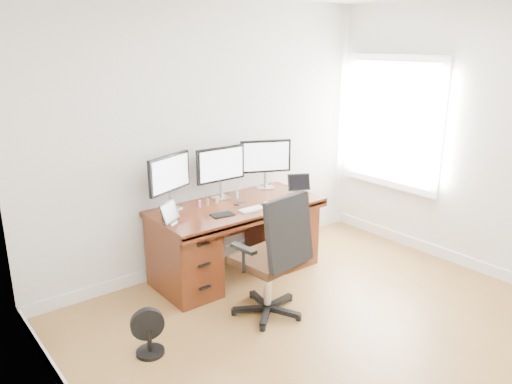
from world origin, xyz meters
TOP-DOWN VIEW (x-y plane):
  - ground at (0.00, 0.00)m, footprint 4.50×4.50m
  - back_wall at (0.00, 2.25)m, footprint 4.00×0.10m
  - desk at (0.00, 1.83)m, footprint 1.70×0.80m
  - office_chair at (-0.24, 0.98)m, footprint 0.66×0.65m
  - floor_fan at (-1.33, 1.12)m, footprint 0.26×0.22m
  - monitor_left at (-0.58, 2.07)m, footprint 0.52×0.23m
  - monitor_center at (-0.00, 2.07)m, footprint 0.55×0.14m
  - monitor_right at (0.58, 2.07)m, footprint 0.51×0.26m
  - tablet_left at (-0.76, 1.75)m, footprint 0.24×0.18m
  - tablet_right at (0.79, 1.75)m, footprint 0.24×0.17m
  - keyboard at (0.01, 1.58)m, footprint 0.25×0.11m
  - trackpad at (0.28, 1.60)m, footprint 0.17×0.17m
  - drawing_tablet at (-0.29, 1.63)m, footprint 0.23×0.16m
  - phone at (0.03, 1.80)m, footprint 0.13×0.10m
  - figurine_pink at (-0.33, 1.95)m, footprint 0.03×0.03m
  - figurine_brown at (-0.25, 1.95)m, footprint 0.03×0.03m
  - figurine_orange at (-0.14, 1.95)m, footprint 0.03×0.03m
  - figurine_blue at (0.11, 1.95)m, footprint 0.03×0.03m

SIDE VIEW (x-z plane):
  - ground at x=0.00m, z-range 0.00..0.00m
  - floor_fan at x=-1.33m, z-range -0.01..0.37m
  - office_chair at x=-0.24m, z-range -0.19..0.92m
  - desk at x=0.00m, z-range 0.03..0.78m
  - trackpad at x=0.28m, z-range 0.75..0.76m
  - drawing_tablet at x=-0.29m, z-range 0.75..0.76m
  - phone at x=0.03m, z-range 0.75..0.76m
  - keyboard at x=0.01m, z-range 0.75..0.76m
  - figurine_pink at x=-0.33m, z-range 0.75..0.83m
  - figurine_brown at x=-0.25m, z-range 0.75..0.83m
  - figurine_orange at x=-0.14m, z-range 0.75..0.83m
  - figurine_blue at x=0.11m, z-range 0.75..0.83m
  - tablet_left at x=-0.76m, z-range 0.74..0.93m
  - tablet_right at x=0.79m, z-range 0.74..0.93m
  - monitor_left at x=-0.58m, z-range 0.82..1.35m
  - monitor_center at x=0.00m, z-range 0.82..1.35m
  - monitor_right at x=0.58m, z-range 0.82..1.35m
  - back_wall at x=0.00m, z-range 0.00..2.70m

